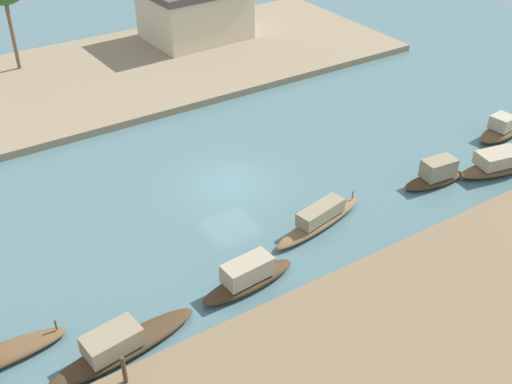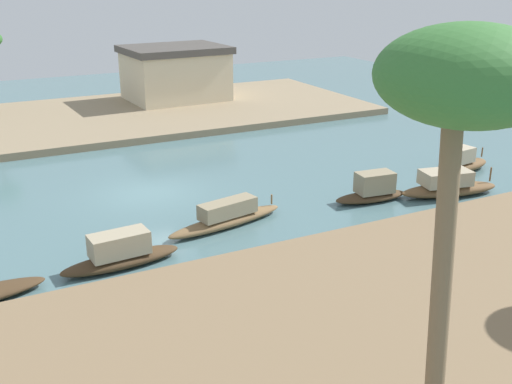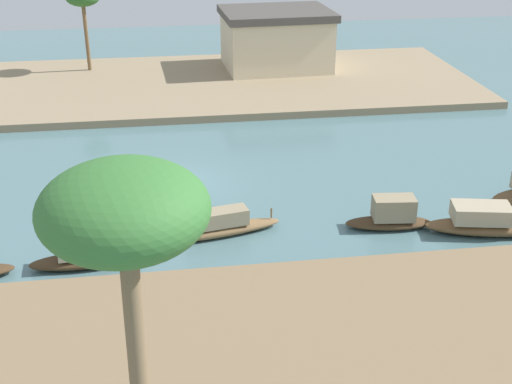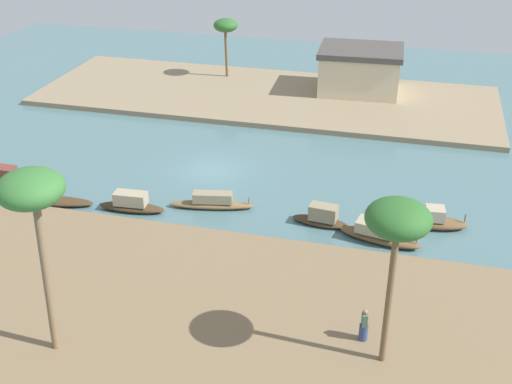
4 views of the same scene
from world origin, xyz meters
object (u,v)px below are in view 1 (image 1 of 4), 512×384
(sampan_near_left_bank, at_px, (436,174))
(sampan_foreground, at_px, (319,219))
(sampan_midstream, at_px, (248,277))
(mooring_post, at_px, (124,370))
(sampan_with_red_awning, at_px, (120,345))
(riverside_building, at_px, (195,11))
(sampan_upstream_small, at_px, (502,129))
(sampan_downstream_large, at_px, (500,164))

(sampan_near_left_bank, height_order, sampan_foreground, sampan_near_left_bank)
(sampan_midstream, relative_size, mooring_post, 3.73)
(sampan_near_left_bank, distance_m, mooring_post, 16.98)
(sampan_with_red_awning, bearing_deg, sampan_near_left_bank, -1.03)
(sampan_foreground, bearing_deg, riverside_building, 63.47)
(sampan_with_red_awning, xyz_separation_m, sampan_foreground, (9.67, 1.96, 0.00))
(sampan_with_red_awning, bearing_deg, sampan_midstream, -1.84)
(riverside_building, bearing_deg, sampan_upstream_small, -74.87)
(sampan_with_red_awning, xyz_separation_m, sampan_downstream_large, (19.52, 0.73, 0.07))
(sampan_midstream, bearing_deg, sampan_foreground, 14.59)
(sampan_near_left_bank, bearing_deg, sampan_midstream, -167.59)
(sampan_near_left_bank, xyz_separation_m, mooring_post, (-16.67, -3.18, 0.47))
(sampan_near_left_bank, distance_m, sampan_foreground, 6.59)
(sampan_with_red_awning, relative_size, mooring_post, 5.05)
(sampan_with_red_awning, distance_m, sampan_downstream_large, 19.53)
(sampan_midstream, height_order, sampan_downstream_large, sampan_midstream)
(sampan_downstream_large, height_order, mooring_post, mooring_post)
(sampan_with_red_awning, height_order, riverside_building, riverside_building)
(sampan_upstream_small, xyz_separation_m, riverside_building, (-6.80, 20.99, 1.89))
(sampan_foreground, distance_m, sampan_downstream_large, 9.93)
(sampan_downstream_large, xyz_separation_m, riverside_building, (-3.80, 23.27, 1.85))
(sampan_with_red_awning, distance_m, sampan_foreground, 9.86)
(sampan_midstream, height_order, sampan_upstream_small, sampan_upstream_small)
(riverside_building, bearing_deg, sampan_near_left_bank, -91.46)
(sampan_with_red_awning, height_order, sampan_foreground, sampan_with_red_awning)
(sampan_midstream, distance_m, riverside_building, 25.85)
(sampan_downstream_large, distance_m, riverside_building, 23.66)
(sampan_upstream_small, bearing_deg, sampan_downstream_large, -149.52)
(sampan_foreground, bearing_deg, mooring_post, -172.31)
(sampan_foreground, xyz_separation_m, riverside_building, (6.05, 22.05, 1.92))
(sampan_near_left_bank, height_order, sampan_downstream_large, sampan_near_left_bank)
(sampan_foreground, bearing_deg, sampan_with_red_awning, -179.74)
(sampan_near_left_bank, bearing_deg, sampan_downstream_large, -10.29)
(mooring_post, height_order, riverside_building, riverside_building)
(sampan_with_red_awning, relative_size, sampan_upstream_small, 1.56)
(sampan_downstream_large, height_order, sampan_upstream_small, sampan_upstream_small)
(sampan_foreground, relative_size, sampan_upstream_small, 1.46)
(sampan_midstream, xyz_separation_m, sampan_foreground, (4.47, 1.49, -0.07))
(sampan_near_left_bank, bearing_deg, sampan_with_red_awning, -167.97)
(sampan_foreground, xyz_separation_m, mooring_post, (-10.09, -3.45, 0.57))
(sampan_with_red_awning, distance_m, sampan_near_left_bank, 16.34)
(sampan_upstream_small, xyz_separation_m, mooring_post, (-22.94, -4.51, 0.54))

